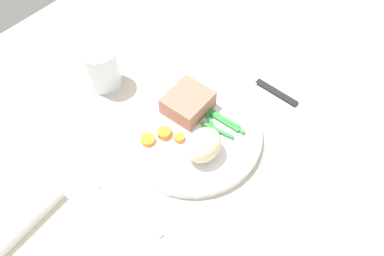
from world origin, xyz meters
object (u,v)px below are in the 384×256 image
at_px(meat_portion, 188,103).
at_px(knife, 254,79).
at_px(water_glass, 102,70).
at_px(dinner_plate, 192,134).
at_px(napkin, 7,209).
at_px(fork, 123,203).

height_order(meat_portion, knife, meat_portion).
distance_m(meat_portion, water_glass, 0.18).
bearing_deg(dinner_plate, napkin, 157.48).
bearing_deg(fork, dinner_plate, 4.91).
bearing_deg(fork, napkin, 139.20).
relative_size(knife, napkin, 1.48).
bearing_deg(dinner_plate, meat_portion, 49.40).
height_order(meat_portion, fork, meat_portion).
bearing_deg(water_glass, dinner_plate, -86.35).
xyz_separation_m(knife, water_glass, (-0.19, 0.21, 0.03)).
bearing_deg(water_glass, fork, -125.98).
distance_m(meat_portion, fork, 0.21).
bearing_deg(fork, knife, 3.98).
relative_size(meat_portion, knife, 0.38).
height_order(knife, water_glass, water_glass).
xyz_separation_m(fork, water_glass, (0.15, 0.21, 0.03)).
relative_size(dinner_plate, napkin, 1.74).
relative_size(fork, knife, 0.81).
bearing_deg(napkin, knife, -14.74).
distance_m(dinner_plate, fork, 0.17).
height_order(meat_portion, napkin, meat_portion).
height_order(dinner_plate, knife, dinner_plate).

